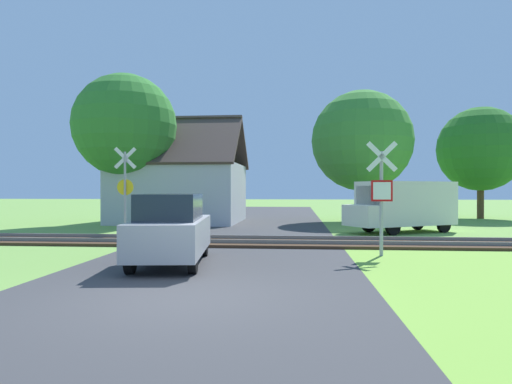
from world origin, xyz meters
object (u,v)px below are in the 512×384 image
Objects in this scene: tree_left at (125,126)px; parked_car at (171,229)px; crossing_sign_far at (125,186)px; tree_far at (481,149)px; mail_truck at (403,204)px; stop_sign_near at (382,192)px; house at (181,190)px; tree_right at (362,141)px.

parked_car is (6.00, -12.41, -4.42)m from tree_left.
crossing_sign_far is at bearing -68.84° from tree_left.
tree_far is 1.40× the size of mail_truck.
stop_sign_near is at bearing -36.17° from crossing_sign_far.
stop_sign_near reaches higher than parked_car.
tree_left is (-11.56, 10.48, 3.49)m from stop_sign_near.
tree_left is 1.94× the size of parked_car.
house reaches higher than parked_car.
mail_truck is at bearing -82.43° from tree_right.
tree_left reaches higher than mail_truck.
house is (-9.12, 12.88, 0.07)m from stop_sign_near.
crossing_sign_far reaches higher than parked_car.
house is 12.68m from mail_truck.
mail_truck is at bearing -12.80° from tree_left.
house is 1.41× the size of mail_truck.
tree_left is 13.41m from tree_right.
mail_truck is at bearing -25.33° from house.
tree_right reaches higher than house.
stop_sign_near is at bearing -54.12° from house.
house is 0.90× the size of tree_left.
house is at bearing -165.95° from tree_far.
tree_far is 0.90× the size of tree_left.
stop_sign_near is 7.71m from mail_truck.
stop_sign_near is at bearing -118.47° from tree_far.
tree_left is 14.76m from mail_truck.
parked_car is at bearing 18.96° from stop_sign_near.
tree_left reaches higher than tree_right.
tree_left reaches higher than house.
crossing_sign_far is 7.27m from tree_left.
tree_left is 14.48m from parked_car.
tree_right is at bearing -155.51° from tree_far.
tree_far is (18.73, 13.12, 2.47)m from crossing_sign_far.
tree_far is (9.51, 17.54, 2.70)m from stop_sign_near.
parked_car is (3.56, -14.81, -0.99)m from house.
crossing_sign_far is 14.45m from tree_right.
stop_sign_near is 0.45× the size of house.
tree_far is 22.23m from tree_left.
crossing_sign_far is at bearing -25.82° from stop_sign_near.
house is 10.95m from tree_right.
house is 1.00× the size of tree_far.
stop_sign_near reaches higher than mail_truck.
stop_sign_near is at bearing 133.06° from mail_truck.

